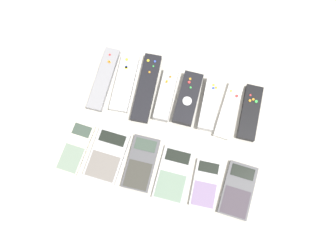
{
  "coord_description": "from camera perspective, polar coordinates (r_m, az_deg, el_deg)",
  "views": [
    {
      "loc": [
        0.06,
        -0.2,
        0.89
      ],
      "look_at": [
        0.0,
        0.03,
        0.01
      ],
      "focal_mm": 35.0,
      "sensor_mm": 36.0,
      "label": 1
    }
  ],
  "objects": [
    {
      "name": "ground_plane",
      "position": [
        0.92,
        -0.47,
        -1.99
      ],
      "size": [
        3.0,
        3.0,
        0.0
      ],
      "primitive_type": "plane",
      "color": "beige"
    },
    {
      "name": "remote_0",
      "position": [
        0.98,
        -11.11,
        8.03
      ],
      "size": [
        0.04,
        0.19,
        0.02
      ],
      "rotation": [
        0.0,
        0.0,
        0.01
      ],
      "color": "gray",
      "rests_on": "ground_plane"
    },
    {
      "name": "remote_1",
      "position": [
        0.97,
        -7.56,
        7.4
      ],
      "size": [
        0.06,
        0.18,
        0.02
      ],
      "rotation": [
        0.0,
        0.0,
        0.07
      ],
      "color": "silver",
      "rests_on": "ground_plane"
    },
    {
      "name": "remote_2",
      "position": [
        0.95,
        -3.78,
        6.68
      ],
      "size": [
        0.06,
        0.21,
        0.02
      ],
      "rotation": [
        0.0,
        0.0,
        0.06
      ],
      "color": "black",
      "rests_on": "ground_plane"
    },
    {
      "name": "remote_3",
      "position": [
        0.94,
        -0.35,
        5.47
      ],
      "size": [
        0.05,
        0.16,
        0.03
      ],
      "rotation": [
        0.0,
        0.0,
        0.04
      ],
      "color": "#B7B7BC",
      "rests_on": "ground_plane"
    },
    {
      "name": "remote_4",
      "position": [
        0.94,
        3.5,
        4.82
      ],
      "size": [
        0.06,
        0.15,
        0.03
      ],
      "rotation": [
        0.0,
        0.0,
        0.0
      ],
      "color": "black",
      "rests_on": "ground_plane"
    },
    {
      "name": "remote_5",
      "position": [
        0.94,
        7.28,
        3.9
      ],
      "size": [
        0.05,
        0.16,
        0.03
      ],
      "rotation": [
        0.0,
        0.0,
        0.04
      ],
      "color": "silver",
      "rests_on": "ground_plane"
    },
    {
      "name": "remote_6",
      "position": [
        0.94,
        10.52,
        2.67
      ],
      "size": [
        0.05,
        0.17,
        0.02
      ],
      "rotation": [
        0.0,
        0.0,
        -0.07
      ],
      "color": "white",
      "rests_on": "ground_plane"
    },
    {
      "name": "remote_7",
      "position": [
        0.96,
        14.1,
        2.29
      ],
      "size": [
        0.05,
        0.16,
        0.02
      ],
      "rotation": [
        0.0,
        0.0,
        0.02
      ],
      "color": "black",
      "rests_on": "ground_plane"
    },
    {
      "name": "calculator_0",
      "position": [
        0.94,
        -15.76,
        -3.58
      ],
      "size": [
        0.07,
        0.15,
        0.01
      ],
      "rotation": [
        0.0,
        0.0,
        -0.06
      ],
      "color": "beige",
      "rests_on": "ground_plane"
    },
    {
      "name": "calculator_1",
      "position": [
        0.91,
        -10.55,
        -5.02
      ],
      "size": [
        0.09,
        0.14,
        0.02
      ],
      "rotation": [
        0.0,
        0.0,
        -0.04
      ],
      "color": "#B2B2B7",
      "rests_on": "ground_plane"
    },
    {
      "name": "calculator_2",
      "position": [
        0.9,
        -4.71,
        -6.44
      ],
      "size": [
        0.08,
        0.15,
        0.02
      ],
      "rotation": [
        0.0,
        0.0,
        0.02
      ],
      "color": "#4C4C51",
      "rests_on": "ground_plane"
    },
    {
      "name": "calculator_3",
      "position": [
        0.89,
        0.94,
        -8.4
      ],
      "size": [
        0.08,
        0.15,
        0.01
      ],
      "rotation": [
        0.0,
        0.0,
        -0.0
      ],
      "color": "#B2B2B7",
      "rests_on": "ground_plane"
    },
    {
      "name": "calculator_4",
      "position": [
        0.9,
        6.56,
        -9.92
      ],
      "size": [
        0.07,
        0.13,
        0.01
      ],
      "rotation": [
        0.0,
        0.0,
        0.04
      ],
      "color": "#B2B2B7",
      "rests_on": "ground_plane"
    },
    {
      "name": "calculator_5",
      "position": [
        0.91,
        12.09,
        -10.84
      ],
      "size": [
        0.08,
        0.15,
        0.01
      ],
      "rotation": [
        0.0,
        0.0,
        -0.04
      ],
      "color": "#4C4C51",
      "rests_on": "ground_plane"
    }
  ]
}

